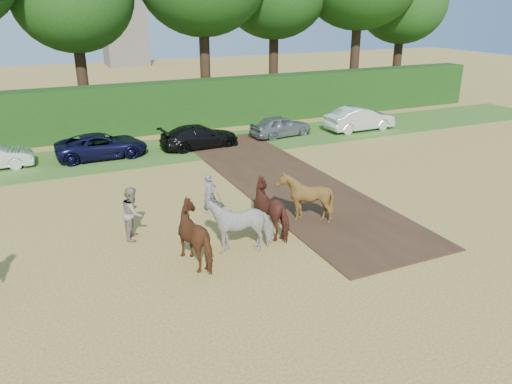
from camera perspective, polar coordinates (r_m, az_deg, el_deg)
name	(u,v)px	position (r m, az deg, el deg)	size (l,w,h in m)	color
ground	(343,254)	(16.35, 9.87, -6.97)	(120.00, 120.00, 0.00)	gold
earth_strip	(283,180)	(22.55, 3.09, 1.33)	(4.50, 17.00, 0.05)	#472D1C
grass_verge	(201,146)	(28.15, -6.30, 5.20)	(50.00, 5.00, 0.03)	#38601E
hedgerow	(177,106)	(32.01, -9.05, 9.70)	(46.00, 1.60, 3.00)	#14380F
spectator_near	(133,213)	(17.30, -13.88, -2.34)	(0.89, 0.69, 1.83)	tan
plough_team	(256,214)	(16.73, -0.03, -2.53)	(6.12, 4.96, 1.83)	#5A3016
parked_cars	(203,135)	(27.99, -6.08, 6.49)	(25.03, 2.56, 1.48)	white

